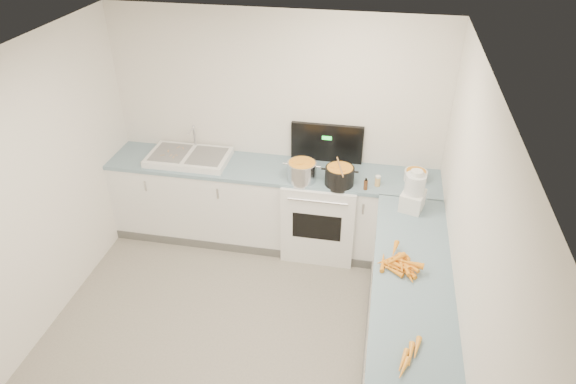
% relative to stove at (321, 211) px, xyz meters
% --- Properties ---
extents(floor, '(3.50, 4.00, 0.00)m').
position_rel_stove_xyz_m(floor, '(-0.55, -1.69, -0.47)').
color(floor, gray).
rests_on(floor, ground).
extents(ceiling, '(3.50, 4.00, 0.00)m').
position_rel_stove_xyz_m(ceiling, '(-0.55, -1.69, 2.03)').
color(ceiling, white).
rests_on(ceiling, ground).
extents(wall_back, '(3.50, 0.00, 2.50)m').
position_rel_stove_xyz_m(wall_back, '(-0.55, 0.31, 0.78)').
color(wall_back, white).
rests_on(wall_back, ground).
extents(wall_left, '(0.00, 4.00, 2.50)m').
position_rel_stove_xyz_m(wall_left, '(-2.30, -1.69, 0.78)').
color(wall_left, white).
rests_on(wall_left, ground).
extents(wall_right, '(0.00, 4.00, 2.50)m').
position_rel_stove_xyz_m(wall_right, '(1.20, -1.69, 0.78)').
color(wall_right, white).
rests_on(wall_right, ground).
extents(counter_back, '(3.50, 0.62, 0.94)m').
position_rel_stove_xyz_m(counter_back, '(-0.55, 0.01, -0.00)').
color(counter_back, white).
rests_on(counter_back, ground).
extents(counter_right, '(0.62, 2.20, 0.94)m').
position_rel_stove_xyz_m(counter_right, '(0.90, -1.39, -0.00)').
color(counter_right, white).
rests_on(counter_right, ground).
extents(stove, '(0.76, 0.65, 1.36)m').
position_rel_stove_xyz_m(stove, '(0.00, 0.00, 0.00)').
color(stove, white).
rests_on(stove, ground).
extents(sink, '(0.86, 0.52, 0.31)m').
position_rel_stove_xyz_m(sink, '(-1.45, 0.02, 0.50)').
color(sink, white).
rests_on(sink, counter_back).
extents(steel_pot, '(0.30, 0.30, 0.22)m').
position_rel_stove_xyz_m(steel_pot, '(-0.19, -0.16, 0.55)').
color(steel_pot, silver).
rests_on(steel_pot, stove).
extents(black_pot, '(0.34, 0.34, 0.21)m').
position_rel_stove_xyz_m(black_pot, '(0.19, -0.17, 0.55)').
color(black_pot, black).
rests_on(black_pot, stove).
extents(wooden_spoon, '(0.11, 0.38, 0.02)m').
position_rel_stove_xyz_m(wooden_spoon, '(0.19, -0.17, 0.66)').
color(wooden_spoon, '#AD7A47').
rests_on(wooden_spoon, black_pot).
extents(mixing_bowl, '(0.24, 0.24, 0.11)m').
position_rel_stove_xyz_m(mixing_bowl, '(0.93, 0.04, 0.52)').
color(mixing_bowl, white).
rests_on(mixing_bowl, counter_back).
extents(extract_bottle, '(0.04, 0.04, 0.10)m').
position_rel_stove_xyz_m(extract_bottle, '(0.45, -0.22, 0.52)').
color(extract_bottle, '#593319').
rests_on(extract_bottle, counter_back).
extents(spice_jar, '(0.05, 0.05, 0.09)m').
position_rel_stove_xyz_m(spice_jar, '(0.56, -0.13, 0.51)').
color(spice_jar, '#E5B266').
rests_on(spice_jar, counter_back).
extents(food_processor, '(0.25, 0.28, 0.40)m').
position_rel_stove_xyz_m(food_processor, '(0.89, -0.48, 0.64)').
color(food_processor, white).
rests_on(food_processor, counter_right).
extents(carrot_pile, '(0.37, 0.44, 0.09)m').
position_rel_stove_xyz_m(carrot_pile, '(0.80, -1.34, 0.50)').
color(carrot_pile, orange).
rests_on(carrot_pile, counter_right).
extents(peeled_carrots, '(0.17, 0.36, 0.04)m').
position_rel_stove_xyz_m(peeled_carrots, '(0.86, -2.24, 0.49)').
color(peeled_carrots, orange).
rests_on(peeled_carrots, counter_right).
extents(peelings, '(0.21, 0.28, 0.01)m').
position_rel_stove_xyz_m(peelings, '(-1.63, 0.03, 0.54)').
color(peelings, tan).
rests_on(peelings, sink).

